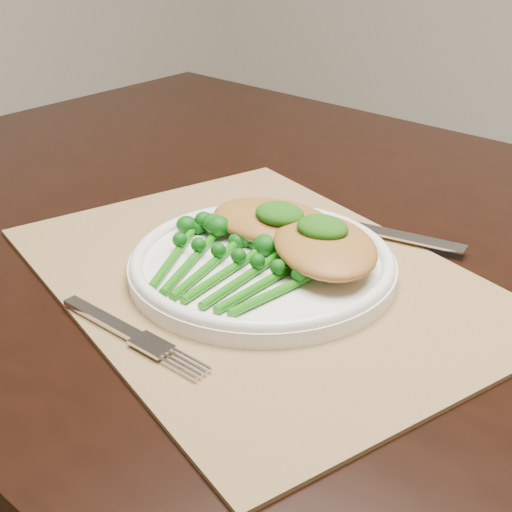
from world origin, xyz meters
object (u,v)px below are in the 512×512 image
Objects in this scene: placemat at (258,277)px; chicken_fillet_left at (274,221)px; dinner_plate at (262,263)px; broccolini_bundle at (227,272)px.

chicken_fillet_left is (-0.03, 0.06, 0.03)m from placemat.
placemat is 1.86× the size of dinner_plate.
chicken_fillet_left is at bearing 94.26° from broccolini_bundle.
chicken_fillet_left is 0.77× the size of broccolini_bundle.
dinner_plate is (0.00, 0.00, 0.01)m from placemat.
chicken_fillet_left is 0.10m from broccolini_bundle.
broccolini_bundle is (0.02, -0.10, -0.01)m from chicken_fillet_left.
broccolini_bundle reaches higher than dinner_plate.
dinner_plate is at bearing 74.48° from broccolini_bundle.
placemat is at bearing 76.85° from broccolini_bundle.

